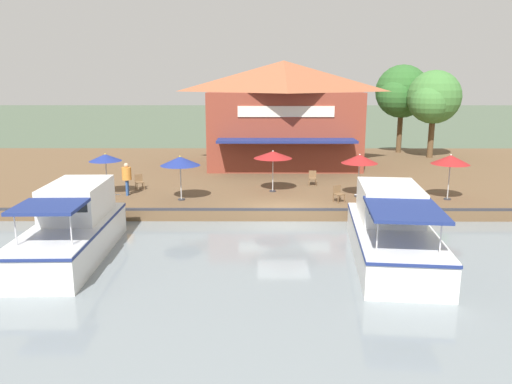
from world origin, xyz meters
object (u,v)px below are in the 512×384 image
cafe_chair_far_corner_seat (338,193)px  tree_behind_restaurant (433,99)px  patio_umbrella_back_row (273,155)px  motorboat_nearest_quay (389,229)px  cafe_chair_under_first_umbrella (139,181)px  patio_umbrella_by_entrance (451,160)px  tree_upstream_bank (401,93)px  patio_umbrella_mid_patio_right (360,159)px  motorboat_far_downstream (77,226)px  waterfront_restaurant (283,112)px  person_mid_patio (127,175)px  patio_umbrella_near_quay_edge (180,161)px  cafe_chair_beside_entrance (313,177)px  patio_umbrella_mid_patio_left (105,158)px

cafe_chair_far_corner_seat → tree_behind_restaurant: size_ratio=0.12×
patio_umbrella_back_row → motorboat_nearest_quay: patio_umbrella_back_row is taller
cafe_chair_under_first_umbrella → motorboat_nearest_quay: 14.97m
patio_umbrella_by_entrance → tree_upstream_bank: 17.39m
patio_umbrella_mid_patio_right → motorboat_far_downstream: 14.47m
waterfront_restaurant → motorboat_nearest_quay: bearing=10.6°
cafe_chair_under_first_umbrella → motorboat_nearest_quay: bearing=52.6°
waterfront_restaurant → person_mid_patio: size_ratio=6.20×
cafe_chair_under_first_umbrella → tree_behind_restaurant: (-11.70, 20.37, 4.16)m
patio_umbrella_near_quay_edge → motorboat_far_downstream: patio_umbrella_near_quay_edge is taller
patio_umbrella_by_entrance → motorboat_nearest_quay: patio_umbrella_by_entrance is taller
tree_upstream_bank → tree_behind_restaurant: 3.39m
tree_behind_restaurant → patio_umbrella_by_entrance: bearing=-14.8°
waterfront_restaurant → tree_behind_restaurant: bearing=104.5°
patio_umbrella_by_entrance → person_mid_patio: size_ratio=1.35×
patio_umbrella_back_row → person_mid_patio: bearing=-83.2°
tree_behind_restaurant → cafe_chair_far_corner_seat: bearing=-33.0°
motorboat_nearest_quay → tree_upstream_bank: (-23.70, 6.76, 4.55)m
patio_umbrella_mid_patio_right → cafe_chair_beside_entrance: bearing=-144.5°
cafe_chair_beside_entrance → cafe_chair_under_first_umbrella: same height
cafe_chair_far_corner_seat → tree_upstream_bank: 19.75m
patio_umbrella_back_row → patio_umbrella_by_entrance: patio_umbrella_by_entrance is taller
patio_umbrella_back_row → motorboat_far_downstream: (8.34, -7.98, -1.60)m
patio_umbrella_back_row → patio_umbrella_near_quay_edge: (2.01, -4.81, -0.03)m
patio_umbrella_mid_patio_right → cafe_chair_under_first_umbrella: patio_umbrella_mid_patio_right is taller
patio_umbrella_mid_patio_left → patio_umbrella_near_quay_edge: 4.35m
cafe_chair_under_first_umbrella → patio_umbrella_by_entrance: bearing=81.7°
waterfront_restaurant → patio_umbrella_by_entrance: size_ratio=4.60×
patio_umbrella_mid_patio_right → tree_upstream_bank: (-16.38, 6.55, 2.96)m
cafe_chair_beside_entrance → tree_behind_restaurant: 15.35m
patio_umbrella_near_quay_edge → cafe_chair_beside_entrance: 8.29m
tree_behind_restaurant → motorboat_far_downstream: bearing=-45.2°
patio_umbrella_near_quay_edge → patio_umbrella_mid_patio_right: bearing=94.9°
patio_umbrella_near_quay_edge → cafe_chair_beside_entrance: (-3.77, 7.21, -1.57)m
patio_umbrella_mid_patio_right → tree_behind_restaurant: 16.02m
patio_umbrella_back_row → patio_umbrella_mid_patio_right: patio_umbrella_back_row is taller
cafe_chair_beside_entrance → cafe_chair_under_first_umbrella: (1.19, -9.99, 0.00)m
patio_umbrella_near_quay_edge → motorboat_nearest_quay: bearing=54.5°
person_mid_patio → waterfront_restaurant: bearing=138.9°
person_mid_patio → motorboat_far_downstream: (7.39, -0.10, -0.65)m
cafe_chair_beside_entrance → cafe_chair_far_corner_seat: 4.25m
waterfront_restaurant → person_mid_patio: bearing=-41.1°
patio_umbrella_by_entrance → cafe_chair_beside_entrance: 7.74m
waterfront_restaurant → patio_umbrella_by_entrance: (11.06, 8.08, -1.68)m
cafe_chair_beside_entrance → tree_behind_restaurant: size_ratio=0.12×
patio_umbrella_mid_patio_left → tree_upstream_bank: 25.83m
cafe_chair_beside_entrance → tree_upstream_bank: size_ratio=0.12×
waterfront_restaurant → patio_umbrella_mid_patio_right: 11.14m
tree_upstream_bank → patio_umbrella_back_row: bearing=-36.1°
patio_umbrella_back_row → tree_upstream_bank: (-15.17, 11.07, 2.93)m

